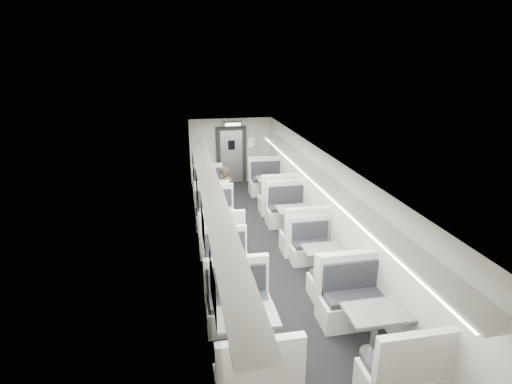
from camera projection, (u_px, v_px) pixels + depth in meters
name	position (u px, v px, depth m)	size (l,w,h in m)	color
room	(266.00, 210.00, 9.13)	(3.24, 12.24, 2.64)	black
booth_left_a	(210.00, 194.00, 12.68)	(1.02, 2.07, 1.11)	beige
booth_left_b	(218.00, 225.00, 10.31)	(1.08, 2.20, 1.17)	beige
booth_left_c	(231.00, 277.00, 8.02)	(0.97, 1.96, 1.05)	beige
booth_left_d	(247.00, 337.00, 6.20)	(1.15, 2.33, 1.25)	beige
booth_right_a	(272.00, 190.00, 12.91)	(1.16, 2.35, 1.26)	beige
booth_right_b	(295.00, 222.00, 10.45)	(1.13, 2.30, 1.23)	beige
booth_right_c	(322.00, 262.00, 8.58)	(0.97, 1.97, 1.05)	beige
booth_right_d	(374.00, 332.00, 6.30)	(1.16, 2.36, 1.26)	beige
passenger	(225.00, 191.00, 11.82)	(0.53, 0.35, 1.46)	black
window_a	(193.00, 168.00, 11.97)	(0.02, 1.18, 0.84)	black
window_b	(197.00, 191.00, 9.93)	(0.02, 1.18, 0.84)	black
window_c	(203.00, 227.00, 7.89)	(0.02, 1.18, 0.84)	black
window_d	(213.00, 287.00, 5.85)	(0.02, 1.18, 0.84)	black
luggage_rack_left	(211.00, 188.00, 8.40)	(0.46, 10.40, 0.09)	beige
luggage_rack_right	(324.00, 181.00, 8.84)	(0.46, 10.40, 0.09)	beige
vestibule_door	(231.00, 156.00, 14.69)	(1.10, 0.13, 2.10)	black
exit_sign	(233.00, 124.00, 13.83)	(0.62, 0.12, 0.16)	black
wall_notice	(251.00, 143.00, 14.66)	(0.32, 0.02, 0.40)	white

